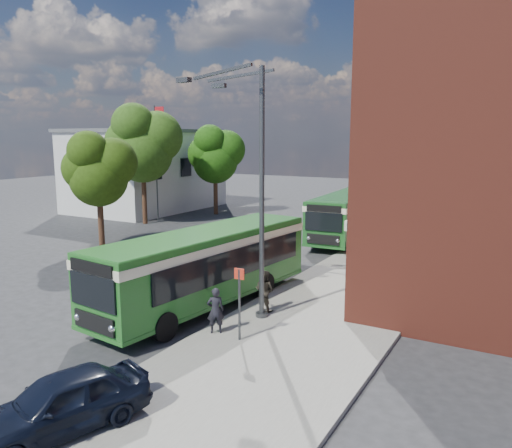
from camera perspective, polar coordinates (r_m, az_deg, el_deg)
The scene contains 15 objects.
ground at distance 22.93m, azimuth -8.42°, elevation -6.99°, with size 120.00×120.00×0.00m, color #28282A.
pavement at distance 26.89m, azimuth 14.47°, elevation -4.51°, with size 6.00×48.00×0.15m, color gray.
kerb_line at distance 27.81m, azimuth 8.39°, elevation -3.96°, with size 0.12×48.00×0.01m, color beige.
white_building at distance 47.42m, azimuth -12.40°, elevation 6.11°, with size 9.40×13.40×7.30m.
flagpole at distance 39.94m, azimuth -11.29°, elevation 7.31°, with size 0.95×0.10×9.00m.
street_lamp at distance 17.67m, azimuth -0.36°, elevation 3.95°, with size 2.96×2.38×9.00m.
bus_stop_sign at distance 16.12m, azimuth -1.91°, elevation -8.60°, with size 0.35×0.08×2.52m.
bus_front at distance 19.63m, azimuth -5.78°, elevation -4.28°, with size 3.68×10.74×3.02m.
bus_rear at distance 33.51m, azimuth 10.80°, elevation 1.52°, with size 3.26×11.70×3.02m.
parked_car at distance 12.51m, azimuth -21.40°, elevation -18.48°, with size 1.59×3.94×1.34m, color black.
pedestrian_a at distance 16.91m, azimuth -4.66°, elevation -9.81°, with size 0.57×0.37×1.56m, color black.
pedestrian_b at distance 18.89m, azimuth 0.96°, elevation -7.62°, with size 0.77×0.60×1.57m, color black.
tree_left at distance 31.55m, azimuth -17.60°, elevation 6.05°, with size 4.15×3.95×7.01m.
tree_mid at distance 39.00m, azimuth -12.87°, elevation 9.02°, with size 5.39×5.13×9.11m.
tree_right at distance 42.98m, azimuth -4.67°, elevation 7.98°, with size 4.54×4.31×7.66m.
Camera 1 is at (13.59, -17.23, 6.63)m, focal length 35.00 mm.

